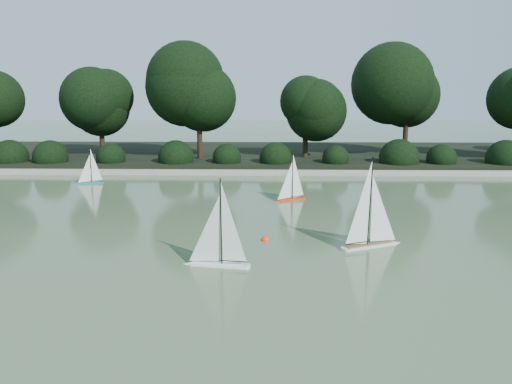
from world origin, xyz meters
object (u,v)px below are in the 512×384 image
sailboat_orange (289,193)px  sailboat_white_a (214,251)px  sailboat_teal (88,178)px  sailboat_white_b (374,232)px  race_buoy (265,240)px

sailboat_orange → sailboat_white_a: bearing=-106.1°
sailboat_white_a → sailboat_orange: sailboat_white_a is taller
sailboat_teal → sailboat_orange: bearing=-20.3°
sailboat_white_b → race_buoy: sailboat_white_b is taller
sailboat_orange → race_buoy: sailboat_orange is taller
sailboat_orange → race_buoy: (-0.60, -3.56, -0.21)m
sailboat_teal → race_buoy: size_ratio=7.16×
sailboat_teal → race_buoy: 8.01m
sailboat_teal → race_buoy: sailboat_teal is taller
sailboat_white_b → sailboat_orange: (-1.41, 3.89, -0.07)m
sailboat_white_a → sailboat_teal: size_ratio=1.33×
sailboat_white_a → race_buoy: (0.84, 1.44, -0.25)m
sailboat_teal → sailboat_white_b: bearing=-39.3°
sailboat_white_a → sailboat_orange: 5.20m
sailboat_white_a → sailboat_orange: bearing=73.9°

